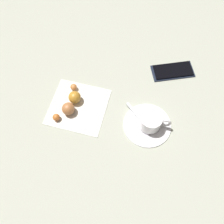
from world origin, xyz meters
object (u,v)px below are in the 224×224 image
Objects in this scene: espresso_cup at (151,121)px; napkin at (78,107)px; croissant at (71,103)px; saucer at (147,125)px; sugar_packet at (152,115)px; cell_phone at (173,71)px; teaspoon at (143,122)px.

espresso_cup reaches higher than napkin.
napkin is 1.19× the size of croissant.
saucer is at bearing 4.86° from napkin.
cell_phone is at bearing -80.53° from sugar_packet.
espresso_cup is at bearing 108.39° from sugar_packet.
cell_phone is at bearing 86.64° from espresso_cup.
croissant reaches higher than sugar_packet.
croissant is (-0.25, -0.06, 0.01)m from sugar_packet.
teaspoon is 0.23m from croissant.
cell_phone is (0.02, 0.22, 0.00)m from saucer.
espresso_cup is 0.22m from cell_phone.
croissant is at bearing 27.14° from sugar_packet.
espresso_cup is at bearing 5.06° from napkin.
espresso_cup is (0.01, 0.00, 0.03)m from saucer.
saucer is 0.22m from napkin.
cell_phone is at bearing 81.29° from teaspoon.
sugar_packet reaches higher than cell_phone.
napkin is at bearing -175.14° from saucer.
teaspoon is (-0.02, -0.00, -0.02)m from espresso_cup.
teaspoon is at bearing 179.25° from saucer.
saucer is at bearing -0.75° from teaspoon.
croissant reaches higher than napkin.
cell_phone is at bearing 44.81° from napkin.
teaspoon reaches higher than saucer.
espresso_cup is 0.23m from napkin.
croissant is (-0.25, -0.03, -0.01)m from espresso_cup.
saucer is 0.03m from espresso_cup.
teaspoon is at bearing 74.72° from sugar_packet.
napkin is (-0.23, -0.05, -0.01)m from sugar_packet.
espresso_cup reaches higher than croissant.
teaspoon is at bearing 5.22° from napkin.
teaspoon reaches higher than sugar_packet.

